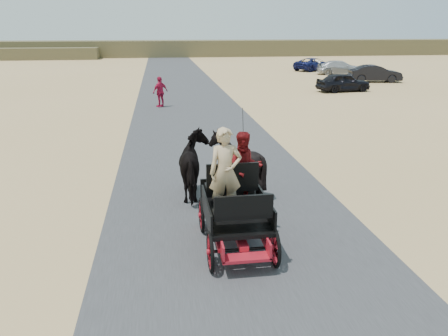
{
  "coord_description": "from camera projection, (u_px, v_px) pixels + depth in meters",
  "views": [
    {
      "loc": [
        -1.56,
        -8.54,
        4.38
      ],
      "look_at": [
        -0.14,
        1.16,
        1.2
      ],
      "focal_mm": 35.0,
      "sensor_mm": 36.0,
      "label": 1
    }
  ],
  "objects": [
    {
      "name": "ground",
      "position": [
        238.0,
        236.0,
        9.61
      ],
      "size": [
        140.0,
        140.0,
        0.0
      ],
      "primitive_type": "plane",
      "color": "tan"
    },
    {
      "name": "road",
      "position": [
        238.0,
        235.0,
        9.6
      ],
      "size": [
        6.0,
        140.0,
        0.01
      ],
      "primitive_type": "cube",
      "color": "#38383A",
      "rests_on": "ground"
    },
    {
      "name": "ridge_far",
      "position": [
        168.0,
        48.0,
        67.59
      ],
      "size": [
        140.0,
        6.0,
        2.4
      ],
      "primitive_type": "cube",
      "color": "brown",
      "rests_on": "ground"
    },
    {
      "name": "carriage",
      "position": [
        235.0,
        230.0,
        9.06
      ],
      "size": [
        1.3,
        2.4,
        0.72
      ],
      "primitive_type": null,
      "color": "black",
      "rests_on": "ground"
    },
    {
      "name": "horse_left",
      "position": [
        196.0,
        165.0,
        11.66
      ],
      "size": [
        0.91,
        2.01,
        1.7
      ],
      "primitive_type": "imported",
      "rotation": [
        0.0,
        0.0,
        3.14
      ],
      "color": "black",
      "rests_on": "ground"
    },
    {
      "name": "horse_right",
      "position": [
        237.0,
        164.0,
        11.81
      ],
      "size": [
        1.37,
        1.54,
        1.7
      ],
      "primitive_type": "imported",
      "rotation": [
        0.0,
        0.0,
        3.14
      ],
      "color": "black",
      "rests_on": "ground"
    },
    {
      "name": "driver_man",
      "position": [
        225.0,
        172.0,
        8.7
      ],
      "size": [
        0.66,
        0.43,
        1.8
      ],
      "primitive_type": "imported",
      "color": "tan",
      "rests_on": "carriage"
    },
    {
      "name": "passenger_woman",
      "position": [
        245.0,
        168.0,
        9.32
      ],
      "size": [
        0.77,
        0.6,
        1.58
      ],
      "primitive_type": "imported",
      "color": "#660C0F",
      "rests_on": "carriage"
    },
    {
      "name": "pedestrian",
      "position": [
        160.0,
        92.0,
        24.79
      ],
      "size": [
        1.05,
        0.95,
        1.73
      ],
      "primitive_type": "imported",
      "rotation": [
        0.0,
        0.0,
        3.81
      ],
      "color": "#AB1338",
      "rests_on": "ground"
    },
    {
      "name": "car_a",
      "position": [
        343.0,
        82.0,
        30.88
      ],
      "size": [
        3.99,
        2.06,
        1.3
      ],
      "primitive_type": "imported",
      "rotation": [
        0.0,
        0.0,
        1.71
      ],
      "color": "black",
      "rests_on": "ground"
    },
    {
      "name": "car_b",
      "position": [
        375.0,
        74.0,
        36.19
      ],
      "size": [
        4.4,
        2.2,
        1.39
      ],
      "primitive_type": "imported",
      "rotation": [
        0.0,
        0.0,
        1.39
      ],
      "color": "black",
      "rests_on": "ground"
    },
    {
      "name": "car_c",
      "position": [
        340.0,
        68.0,
        41.93
      ],
      "size": [
        4.79,
        2.86,
        1.3
      ],
      "primitive_type": "imported",
      "rotation": [
        0.0,
        0.0,
        1.32
      ],
      "color": "#B2B2B7",
      "rests_on": "ground"
    },
    {
      "name": "car_d",
      "position": [
        314.0,
        64.0,
        45.87
      ],
      "size": [
        5.06,
        4.31,
        1.29
      ],
      "primitive_type": "imported",
      "rotation": [
        0.0,
        0.0,
        2.14
      ],
      "color": "navy",
      "rests_on": "ground"
    }
  ]
}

